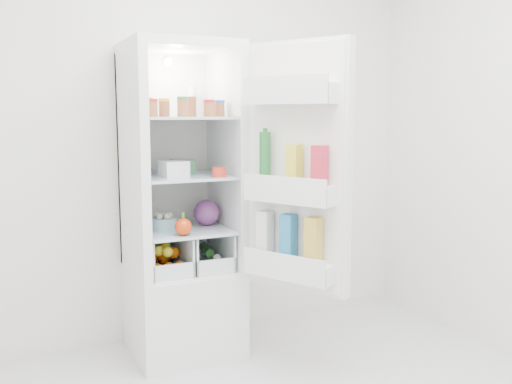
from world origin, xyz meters
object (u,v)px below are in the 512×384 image
mushroom_bowl (164,224)px  fridge_door (295,174)px  refrigerator (180,240)px  red_cabbage (207,212)px

mushroom_bowl → fridge_door: fridge_door is taller
mushroom_bowl → fridge_door: bearing=-43.4°
refrigerator → red_cabbage: (0.15, -0.04, 0.16)m
red_cabbage → mushroom_bowl: (-0.27, -0.03, -0.04)m
refrigerator → red_cabbage: refrigerator is taller
mushroom_bowl → red_cabbage: bearing=6.4°
mushroom_bowl → fridge_door: (0.56, -0.53, 0.31)m
red_cabbage → fridge_door: (0.29, -0.56, 0.27)m
fridge_door → refrigerator: bearing=8.0°
red_cabbage → fridge_door: fridge_door is taller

